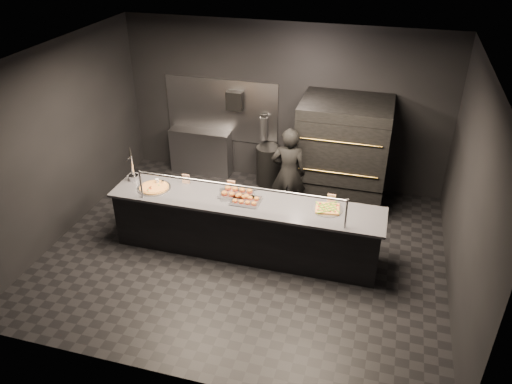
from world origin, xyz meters
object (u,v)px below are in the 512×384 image
slider_tray_a (237,193)px  square_pizza (327,209)px  fire_extinguisher (263,128)px  beer_tap (133,171)px  towel_dispenser (235,101)px  worker (288,173)px  pizza_oven (343,153)px  prep_shelf (201,152)px  service_counter (245,227)px  trash_bin (268,165)px  round_pizza (154,187)px  slider_tray_b (246,200)px

slider_tray_a → square_pizza: (1.37, -0.06, -0.01)m
fire_extinguisher → beer_tap: size_ratio=0.87×
towel_dispenser → slider_tray_a: 2.43m
square_pizza → worker: (-0.82, 1.15, -0.13)m
pizza_oven → worker: (-0.81, -0.67, -0.16)m
pizza_oven → square_pizza: bearing=-89.7°
beer_tap → worker: 2.53m
prep_shelf → slider_tray_a: slider_tray_a is taller
service_counter → towel_dispenser: towel_dispenser is taller
prep_shelf → trash_bin: prep_shelf is taller
service_counter → worker: worker is taller
round_pizza → square_pizza: bearing=2.1°
worker → pizza_oven: bearing=-147.5°
prep_shelf → beer_tap: (-0.28, -2.18, 0.64)m
slider_tray_b → worker: (0.37, 1.25, -0.14)m
prep_shelf → beer_tap: 2.28m
fire_extinguisher → square_pizza: fire_extinguisher is taller
round_pizza → trash_bin: 2.62m
towel_dispenser → round_pizza: 2.54m
beer_tap → trash_bin: size_ratio=0.76×
fire_extinguisher → beer_tap: beer_tap is taller
pizza_oven → slider_tray_a: size_ratio=3.18×
pizza_oven → fire_extinguisher: 1.63m
service_counter → round_pizza: size_ratio=8.00×
round_pizza → trash_bin: bearing=60.7°
service_counter → prep_shelf: bearing=124.6°
beer_tap → round_pizza: (0.43, -0.15, -0.15)m
pizza_oven → prep_shelf: 2.88m
beer_tap → worker: size_ratio=0.36×
pizza_oven → trash_bin: (-1.40, 0.32, -0.58)m
service_counter → square_pizza: bearing=4.1°
fire_extinguisher → slider_tray_a: size_ratio=0.84×
beer_tap → slider_tray_a: bearing=0.2°
slider_tray_a → square_pizza: size_ratio=1.41×
beer_tap → round_pizza: size_ratio=1.14×
slider_tray_b → trash_bin: bearing=95.6°
trash_bin → service_counter: bearing=-84.9°
service_counter → round_pizza: (-1.45, -0.01, 0.47)m
pizza_oven → fire_extinguisher: pizza_oven is taller
square_pizza → slider_tray_a: bearing=177.3°
prep_shelf → square_pizza: bearing=-38.5°
round_pizza → square_pizza: (2.66, 0.10, 0.00)m
service_counter → worker: bearing=72.4°
service_counter → fire_extinguisher: bearing=98.3°
trash_bin → towel_dispenser: bearing=166.3°
pizza_oven → towel_dispenser: bearing=166.9°
service_counter → fire_extinguisher: (-0.35, 2.40, 0.60)m
prep_shelf → slider_tray_b: 2.89m
slider_tray_a → trash_bin: 2.15m
beer_tap → round_pizza: bearing=-19.8°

